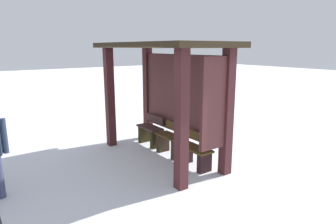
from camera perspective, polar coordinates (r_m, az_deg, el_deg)
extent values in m
plane|color=white|center=(6.85, -1.37, -8.79)|extent=(60.00, 60.00, 0.00)
cube|color=#431D20|center=(7.50, -11.29, 2.70)|extent=(0.19, 0.19, 2.48)
cube|color=#431D20|center=(5.02, 2.66, -1.92)|extent=(0.19, 0.19, 2.48)
cube|color=#431D20|center=(8.01, -3.98, 3.54)|extent=(0.19, 0.19, 2.48)
cube|color=#431D20|center=(5.76, 11.45, -0.26)|extent=(0.19, 0.19, 2.48)
cube|color=#312617|center=(6.38, -1.49, 12.95)|extent=(3.46, 1.65, 0.11)
cube|color=#542929|center=(6.79, 2.49, 3.85)|extent=(2.74, 0.08, 1.74)
cube|color=#431D20|center=(6.98, 2.29, -3.75)|extent=(2.74, 0.06, 0.08)
cube|color=#542929|center=(5.46, 8.94, 1.56)|extent=(0.08, 0.62, 1.74)
cube|color=#452A28|center=(7.55, -3.56, -3.02)|extent=(0.79, 0.35, 0.05)
cube|color=#452A28|center=(7.58, -2.58, -1.36)|extent=(0.75, 0.04, 0.20)
cube|color=black|center=(7.38, -2.31, -5.37)|extent=(0.12, 0.30, 0.44)
cube|color=black|center=(7.86, -4.69, -4.27)|extent=(0.12, 0.30, 0.44)
cube|color=#503A1F|center=(6.84, 0.42, -4.71)|extent=(0.79, 0.37, 0.03)
cube|color=#503A1F|center=(6.87, 1.52, -2.91)|extent=(0.75, 0.04, 0.20)
cube|color=#312418|center=(6.69, 1.92, -7.29)|extent=(0.12, 0.31, 0.45)
cube|color=#312418|center=(7.14, -0.99, -5.97)|extent=(0.12, 0.31, 0.45)
cube|color=brown|center=(6.19, 5.31, -7.09)|extent=(0.79, 0.36, 0.04)
cube|color=brown|center=(6.22, 6.48, -5.04)|extent=(0.75, 0.04, 0.20)
cube|color=black|center=(6.06, 7.12, -9.80)|extent=(0.12, 0.31, 0.40)
cube|color=black|center=(6.48, 3.54, -8.22)|extent=(0.12, 0.31, 0.40)
cylinder|color=#314058|center=(5.39, -29.34, -4.08)|extent=(0.11, 0.11, 0.58)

